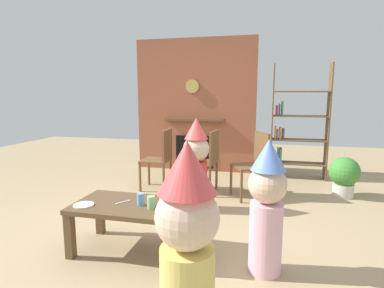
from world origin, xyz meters
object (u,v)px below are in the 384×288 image
Objects in this scene: child_by_the_chairs at (196,162)px; dining_chair_left at (161,156)px; coffee_table at (135,212)px; child_with_cone_hat at (187,250)px; paper_plate_rear at (173,213)px; paper_cup_near_left at (168,199)px; birthday_cake_slice at (165,195)px; paper_cup_near_right at (151,202)px; paper_cup_center at (141,199)px; child_in_pink at (267,204)px; dining_chair_right at (255,161)px; potted_plant_tall at (344,175)px; dining_chair_middle at (208,158)px; bookshelf at (295,127)px; paper_plate_front at (84,205)px.

dining_chair_left is (-0.68, 0.69, -0.09)m from child_by_the_chairs.
child_with_cone_hat is at bearing -53.57° from coffee_table.
paper_plate_rear is at bearing 19.90° from child_by_the_chairs.
child_with_cone_hat is (0.45, -1.06, 0.14)m from paper_cup_near_left.
paper_plate_rear is 0.94m from child_with_cone_hat.
child_with_cone_hat is at bearing -68.60° from paper_plate_rear.
paper_cup_near_right is at bearing -98.49° from birthday_cake_slice.
paper_cup_center is 1.07m from child_in_pink.
paper_cup_near_right is 1.99m from dining_chair_right.
potted_plant_tall reaches higher than paper_cup_center.
child_in_pink is at bearing 119.42° from dining_chair_middle.
child_with_cone_hat is 1.31× the size of dining_chair_left.
dining_chair_right is at bearing -116.81° from bookshelf.
paper_cup_near_right is at bearing 91.70° from dining_chair_middle.
paper_plate_front is 0.82m from paper_plate_rear.
potted_plant_tall is (1.86, 0.27, -0.20)m from dining_chair_middle.
paper_cup_near_right is at bearing 3.21° from child_in_pink.
coffee_table is at bearing -169.58° from paper_cup_near_left.
dining_chair_right is (0.58, 1.90, 0.06)m from paper_plate_rear.
paper_plate_rear is 0.21× the size of dining_chair_right.
dining_chair_right is (1.36, -0.04, 0.00)m from dining_chair_left.
potted_plant_tall is (1.05, 2.14, -0.26)m from child_in_pink.
paper_plate_rear is at bearing 44.96° from dining_chair_right.
paper_cup_near_left reaches higher than paper_plate_front.
dining_chair_left is at bearing 111.70° from paper_plate_rear.
dining_chair_left is (-1.11, 2.80, -0.11)m from child_with_cone_hat.
paper_plate_rear is at bearing -19.53° from coffee_table.
child_by_the_chairs is (-0.83, 1.19, 0.03)m from child_in_pink.
paper_cup_near_left is 0.08× the size of child_with_cone_hat.
birthday_cake_slice is 1.31m from child_with_cone_hat.
dining_chair_middle is (-0.81, 1.87, -0.05)m from child_in_pink.
child_with_cone_hat is (0.67, -0.99, 0.13)m from paper_cup_center.
coffee_table is at bearing -0.00° from child_with_cone_hat.
dining_chair_middle and dining_chair_right have the same top height.
paper_plate_rear is 0.21× the size of dining_chair_left.
coffee_table is at bearing -140.27° from birthday_cake_slice.
child_with_cone_hat is 2.12× the size of potted_plant_tall.
child_in_pink is at bearing 5.31° from paper_plate_rear.
paper_cup_near_right reaches higher than coffee_table.
dining_chair_right is (-0.60, -1.19, -0.35)m from bookshelf.
paper_cup_near_right is 0.12× the size of dining_chair_left.
birthday_cake_slice is 0.11× the size of dining_chair_middle.
paper_plate_rear is 0.17× the size of child_by_the_chairs.
paper_cup_near_right is 2.93m from potted_plant_tall.
dining_chair_right reaches higher than paper_cup_near_left.
dining_chair_middle is (0.10, 1.61, 0.03)m from birthday_cake_slice.
paper_cup_near_right is at bearing -115.00° from bookshelf.
dining_chair_middle is at bearing 85.76° from paper_cup_near_right.
birthday_cake_slice is at bearing -136.30° from potted_plant_tall.
coffee_table is at bearing -136.68° from potted_plant_tall.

